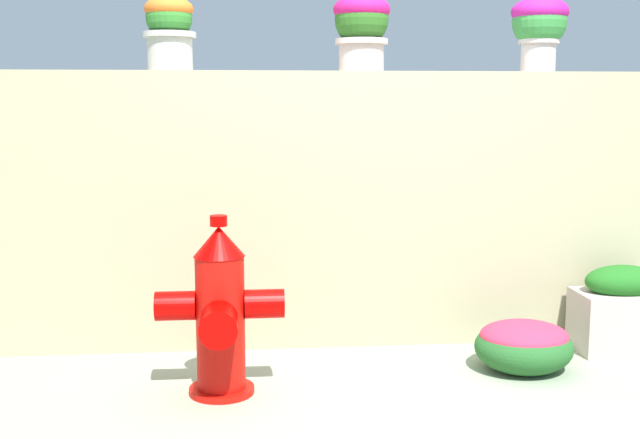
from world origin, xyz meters
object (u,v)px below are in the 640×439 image
(potted_plant_2, at_px, (362,25))
(planter_box, at_px, (622,310))
(fire_hydrant, at_px, (220,314))
(potted_plant_3, at_px, (539,24))
(potted_plant_1, at_px, (169,27))
(flower_bush_left, at_px, (524,344))

(potted_plant_2, bearing_deg, planter_box, -15.46)
(fire_hydrant, distance_m, planter_box, 2.26)
(potted_plant_2, relative_size, planter_box, 0.87)
(potted_plant_3, bearing_deg, potted_plant_1, 179.70)
(potted_plant_1, bearing_deg, flower_bush_left, -19.96)
(potted_plant_1, relative_size, potted_plant_2, 0.95)
(potted_plant_2, bearing_deg, flower_bush_left, -40.81)
(potted_plant_1, relative_size, fire_hydrant, 0.49)
(potted_plant_3, height_order, flower_bush_left, potted_plant_3)
(potted_plant_3, height_order, fire_hydrant, potted_plant_3)
(potted_plant_3, relative_size, fire_hydrant, 0.51)
(potted_plant_1, height_order, fire_hydrant, potted_plant_1)
(potted_plant_3, distance_m, flower_bush_left, 1.82)
(potted_plant_2, relative_size, fire_hydrant, 0.51)
(potted_plant_2, relative_size, flower_bush_left, 0.87)
(potted_plant_1, bearing_deg, fire_hydrant, -72.31)
(fire_hydrant, relative_size, planter_box, 1.70)
(potted_plant_1, relative_size, potted_plant_3, 0.95)
(fire_hydrant, bearing_deg, potted_plant_2, 47.75)
(potted_plant_2, height_order, flower_bush_left, potted_plant_2)
(potted_plant_2, height_order, potted_plant_3, potted_plant_2)
(potted_plant_2, bearing_deg, fire_hydrant, -132.25)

